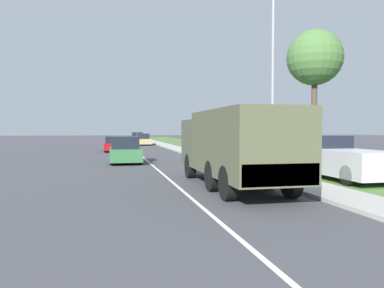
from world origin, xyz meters
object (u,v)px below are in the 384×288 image
at_px(car_third_ahead, 143,140).
at_px(car_fourth_ahead, 137,138).
at_px(pickup_truck, 337,158).
at_px(military_truck, 234,144).
at_px(lamp_post, 269,65).
at_px(car_nearest_ahead, 125,151).
at_px(car_second_ahead, 114,144).

relative_size(car_third_ahead, car_fourth_ahead, 1.04).
bearing_deg(pickup_truck, car_third_ahead, 98.31).
xyz_separation_m(military_truck, car_fourth_ahead, (-0.18, 46.64, -0.84)).
height_order(military_truck, car_fourth_ahead, military_truck).
distance_m(military_truck, pickup_truck, 5.27).
height_order(car_third_ahead, lamp_post, lamp_post).
xyz_separation_m(car_nearest_ahead, pickup_truck, (8.52, -9.46, 0.13)).
bearing_deg(car_third_ahead, car_nearest_ahead, -97.31).
xyz_separation_m(car_nearest_ahead, lamp_post, (6.06, -7.94, 4.24)).
bearing_deg(pickup_truck, car_second_ahead, 112.27).
distance_m(car_nearest_ahead, car_second_ahead, 12.62).
relative_size(car_second_ahead, pickup_truck, 0.89).
relative_size(car_fourth_ahead, pickup_truck, 0.84).
height_order(military_truck, car_second_ahead, military_truck).
relative_size(military_truck, car_fourth_ahead, 1.74).
bearing_deg(car_second_ahead, car_fourth_ahead, 80.72).
bearing_deg(car_fourth_ahead, pickup_truck, -83.41).
distance_m(car_second_ahead, car_third_ahead, 13.96).
height_order(car_nearest_ahead, pickup_truck, pickup_truck).
xyz_separation_m(car_nearest_ahead, car_fourth_ahead, (3.29, 35.87, -0.01)).
relative_size(car_nearest_ahead, car_fourth_ahead, 0.92).
bearing_deg(car_nearest_ahead, car_third_ahead, 82.69).
xyz_separation_m(military_truck, car_second_ahead, (-3.98, 23.38, -0.91)).
bearing_deg(car_third_ahead, lamp_post, -85.42).
bearing_deg(lamp_post, car_nearest_ahead, 127.36).
height_order(car_fourth_ahead, lamp_post, lamp_post).
height_order(car_third_ahead, pickup_truck, pickup_truck).
distance_m(military_truck, car_third_ahead, 36.81).
xyz_separation_m(military_truck, car_third_ahead, (-0.13, 36.80, -0.87)).
bearing_deg(military_truck, car_second_ahead, 99.66).
relative_size(car_second_ahead, lamp_post, 0.58).
xyz_separation_m(car_second_ahead, car_third_ahead, (3.85, 13.42, 0.04)).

